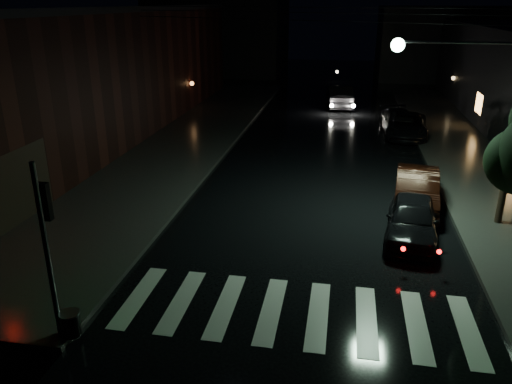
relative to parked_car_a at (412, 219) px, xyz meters
The scene contains 14 objects.
ground 8.44m from the parked_car_a, 139.17° to the right, with size 120.00×120.00×0.00m, color black.
sidewalk_left 14.21m from the parked_car_a, 143.22° to the left, with size 6.00×44.00×0.15m, color #282826.
sidewalk_right 9.26m from the parked_car_a, 66.86° to the left, with size 4.00×44.00×0.15m, color #282826.
building_left 21.34m from the parked_car_a, 150.25° to the left, with size 10.00×36.00×7.00m, color black.
building_far_left 42.88m from the parked_car_a, 112.51° to the left, with size 14.00×10.00×8.00m, color black.
building_far_right 40.33m from the parked_car_a, 79.06° to the left, with size 14.00×10.00×7.00m, color black.
crosswalk 6.07m from the parked_car_a, 123.95° to the right, with size 9.00×3.00×0.01m, color beige.
signal_pole_corner 11.03m from the parked_car_a, 140.72° to the right, with size 0.68×0.61×4.20m.
utility_pole 4.85m from the parked_car_a, 31.31° to the left, with size 4.92×0.44×8.00m.
parked_car_a is the anchor object (origin of this frame).
parked_car_b 2.79m from the parked_car_a, 80.65° to the left, with size 1.54×4.41×1.45m, color black.
parked_car_c 14.65m from the parked_car_a, 86.76° to the left, with size 1.88×4.62×1.34m, color black.
parked_car_d 13.81m from the parked_car_a, 85.16° to the left, with size 2.27×4.93×1.37m, color black.
oncoming_car 22.19m from the parked_car_a, 97.46° to the left, with size 1.71×4.91×1.62m, color black.
Camera 1 is at (3.93, -10.27, 7.41)m, focal length 35.00 mm.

